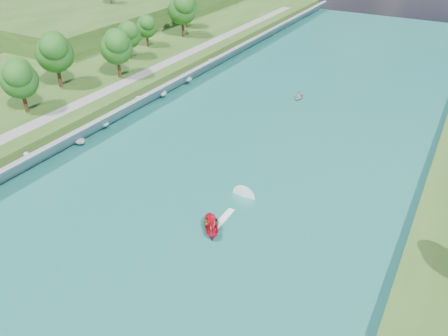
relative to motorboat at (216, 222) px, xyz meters
The scene contains 9 objects.
ground 8.61m from the motorboat, 131.78° to the right, with size 260.00×260.00×0.00m, color #2D5119.
river_water 14.78m from the motorboat, 112.77° to the left, with size 55.00×240.00×0.10m, color #1A665C.
berm_west 57.36m from the motorboat, 166.27° to the left, with size 45.00×240.00×3.50m, color #2D5119.
ridge_west 125.08m from the motorboat, 134.87° to the left, with size 60.00×120.00×9.00m, color #2D5119.
riprap_bank 33.99m from the motorboat, 158.23° to the left, with size 3.82×236.00×4.23m.
riverside_path 40.65m from the motorboat, 160.40° to the left, with size 3.00×200.00×0.10m, color gray.
trees_west 50.36m from the motorboat, 164.96° to the left, with size 18.33×148.59×13.64m.
motorboat is the anchor object (origin of this frame).
raft 45.63m from the motorboat, 98.37° to the left, with size 2.75×3.58×1.55m.
Camera 1 is at (28.30, -31.13, 35.69)m, focal length 35.00 mm.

